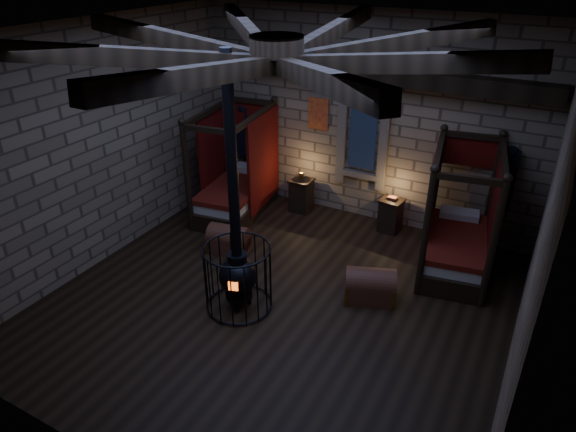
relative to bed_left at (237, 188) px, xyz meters
The scene contains 8 objects.
room 4.59m from the bed_left, 43.95° to the right, with size 7.02×7.02×4.29m.
bed_left is the anchor object (origin of this frame).
bed_right 4.63m from the bed_left, ahead, with size 1.45×2.27×2.22m.
trunk_left 1.71m from the bed_left, 62.13° to the right, with size 0.82×0.59×0.55m.
trunk_right 4.02m from the bed_left, 24.03° to the right, with size 0.92×0.76×0.59m.
nightstand_left 1.40m from the bed_left, 29.31° to the left, with size 0.47×0.45×0.90m.
nightstand_right 3.30m from the bed_left, 12.84° to the left, with size 0.48×0.46×0.77m.
stove 3.38m from the bed_left, 56.20° to the right, with size 1.07×1.07×4.05m.
Camera 1 is at (3.37, -5.90, 5.19)m, focal length 32.00 mm.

